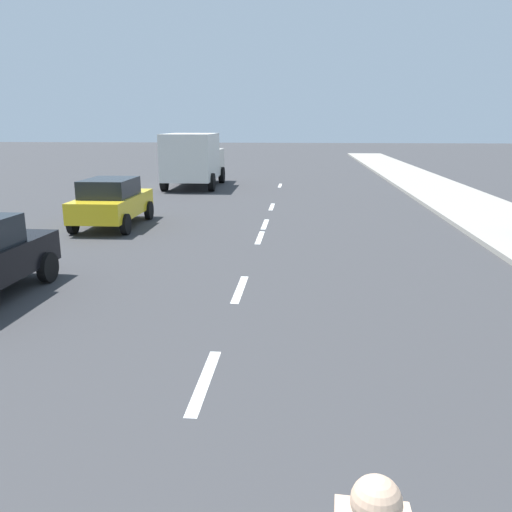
% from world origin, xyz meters
% --- Properties ---
extents(ground_plane, '(160.00, 160.00, 0.00)m').
position_xyz_m(ground_plane, '(0.00, 20.00, 0.00)').
color(ground_plane, '#38383A').
extents(sidewalk_strip, '(3.60, 80.00, 0.14)m').
position_xyz_m(sidewalk_strip, '(7.99, 22.00, 0.07)').
color(sidewalk_strip, '#9E998E').
rests_on(sidewalk_strip, ground).
extents(lane_stripe_2, '(0.16, 1.80, 0.01)m').
position_xyz_m(lane_stripe_2, '(0.00, 8.09, 0.00)').
color(lane_stripe_2, white).
rests_on(lane_stripe_2, ground).
extents(lane_stripe_3, '(0.16, 1.80, 0.01)m').
position_xyz_m(lane_stripe_3, '(0.00, 12.02, 0.00)').
color(lane_stripe_3, white).
rests_on(lane_stripe_3, ground).
extents(lane_stripe_4, '(0.16, 1.80, 0.01)m').
position_xyz_m(lane_stripe_4, '(0.00, 17.03, 0.00)').
color(lane_stripe_4, white).
rests_on(lane_stripe_4, ground).
extents(lane_stripe_5, '(0.16, 1.80, 0.01)m').
position_xyz_m(lane_stripe_5, '(0.00, 19.16, 0.00)').
color(lane_stripe_5, white).
rests_on(lane_stripe_5, ground).
extents(lane_stripe_6, '(0.16, 1.80, 0.01)m').
position_xyz_m(lane_stripe_6, '(0.00, 22.99, 0.00)').
color(lane_stripe_6, white).
rests_on(lane_stripe_6, ground).
extents(lane_stripe_7, '(0.16, 1.80, 0.01)m').
position_xyz_m(lane_stripe_7, '(0.00, 30.67, 0.00)').
color(lane_stripe_7, white).
rests_on(lane_stripe_7, ground).
extents(parked_car_yellow, '(1.88, 3.93, 1.57)m').
position_xyz_m(parked_car_yellow, '(-4.92, 18.35, 0.84)').
color(parked_car_yellow, gold).
rests_on(parked_car_yellow, ground).
extents(delivery_truck, '(2.79, 6.29, 2.80)m').
position_xyz_m(delivery_truck, '(-4.53, 29.60, 1.50)').
color(delivery_truck, beige).
rests_on(delivery_truck, ground).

